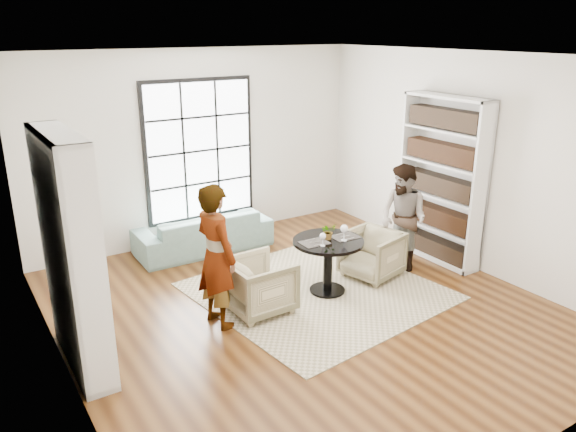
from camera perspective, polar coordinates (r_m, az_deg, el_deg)
ground at (r=6.99m, az=1.78°, el=-9.44°), size 6.00×6.00×0.00m
room_shell at (r=6.92m, az=-0.64°, el=1.57°), size 6.00×6.01×6.00m
rug at (r=7.43m, az=2.97°, el=-7.60°), size 3.08×3.08×0.01m
pedestal_table at (r=7.21m, az=4.09°, el=-3.93°), size 0.91×0.91×0.73m
sofa at (r=8.73m, az=-8.58°, el=-1.57°), size 2.07×0.84×0.60m
armchair_left at (r=6.82m, az=-2.93°, el=-7.04°), size 0.76×0.74×0.68m
armchair_right at (r=7.80m, az=8.48°, el=-3.88°), size 0.86×0.85×0.66m
person_left at (r=6.38m, az=-7.31°, el=-4.06°), size 0.49×0.67×1.69m
person_right at (r=8.01m, az=11.61°, el=-0.20°), size 0.65×0.79×1.51m
placemat_left at (r=7.04m, az=2.70°, el=-2.72°), size 0.35×0.28×0.01m
placemat_right at (r=7.26m, az=5.82°, el=-2.11°), size 0.35×0.28×0.01m
cutlery_left at (r=7.03m, az=2.70°, el=-2.67°), size 0.15×0.23×0.01m
cutlery_right at (r=7.26m, az=5.82°, el=-2.06°), size 0.15×0.23×0.01m
wine_glass_left at (r=6.90m, az=3.56°, el=-2.10°), size 0.08×0.08×0.17m
wine_glass_right at (r=7.09m, az=5.73°, el=-1.35°), size 0.10×0.10×0.21m
flower_centerpiece at (r=7.14m, az=4.11°, el=-1.55°), size 0.20×0.17×0.21m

